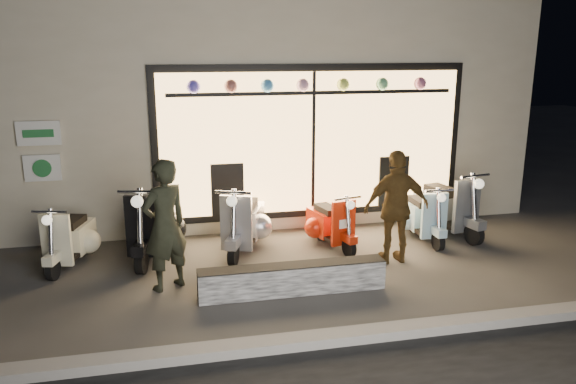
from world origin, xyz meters
name	(u,v)px	position (x,y,z in m)	size (l,w,h in m)	color
ground	(292,273)	(0.00, 0.00, 0.00)	(40.00, 40.00, 0.00)	#383533
kerb	(333,338)	(0.00, -2.00, 0.06)	(40.00, 0.25, 0.12)	slate
shop_building	(242,96)	(0.00, 4.98, 2.10)	(10.20, 6.23, 4.20)	beige
graffiti_barrier	(293,279)	(-0.15, -0.65, 0.20)	(2.47, 0.28, 0.40)	black
scooter_silver	(245,222)	(-0.51, 1.21, 0.43)	(0.83, 1.48, 1.07)	black
scooter_red	(328,223)	(0.85, 1.10, 0.36)	(0.59, 1.26, 0.90)	black
scooter_black	(155,224)	(-1.92, 1.28, 0.46)	(0.76, 1.63, 1.16)	black
scooter_cream	(72,238)	(-3.13, 1.15, 0.38)	(0.65, 1.33, 0.94)	black
scooter_blue	(421,215)	(2.48, 1.11, 0.38)	(0.42, 1.31, 0.94)	black
scooter_grey	(443,206)	(2.99, 1.32, 0.45)	(0.71, 1.57, 1.11)	black
man	(165,225)	(-1.75, -0.13, 0.88)	(0.65, 0.42, 1.77)	black
woman	(397,207)	(1.60, 0.12, 0.85)	(1.00, 0.42, 1.70)	brown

